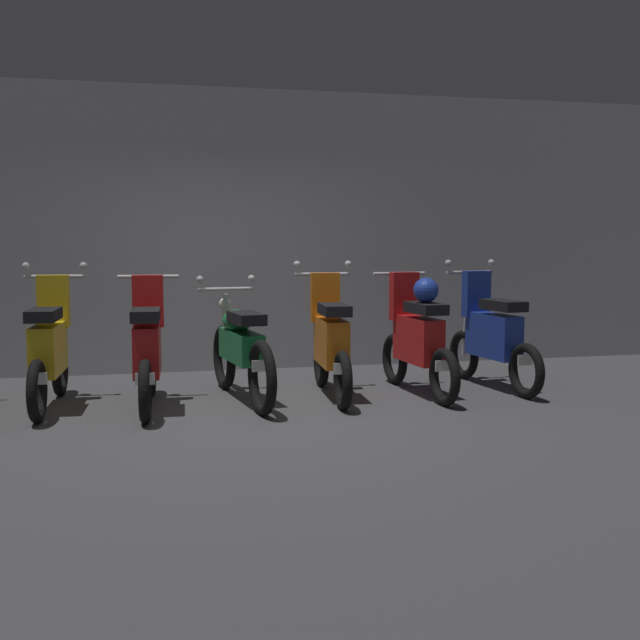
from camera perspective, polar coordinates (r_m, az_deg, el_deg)
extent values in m
plane|color=#424244|center=(6.81, -4.78, -6.99)|extent=(80.00, 80.00, 0.00)
cube|color=#ADADB2|center=(9.28, -7.31, 6.33)|extent=(16.00, 0.30, 3.19)
torus|color=black|center=(8.06, -18.10, -3.33)|extent=(0.13, 0.54, 0.53)
torus|color=black|center=(6.95, -19.58, -4.82)|extent=(0.13, 0.54, 0.53)
cube|color=gold|center=(7.46, -18.85, -1.98)|extent=(0.27, 0.75, 0.44)
cube|color=gold|center=(7.76, -18.52, 1.29)|extent=(0.29, 0.14, 0.48)
cube|color=black|center=(7.27, -19.15, 0.35)|extent=(0.28, 0.54, 0.10)
cylinder|color=#B7BABF|center=(7.88, -18.41, 2.97)|extent=(0.56, 0.08, 0.04)
sphere|color=#B7BABF|center=(7.93, -20.29, 3.64)|extent=(0.07, 0.07, 0.07)
sphere|color=#B7BABF|center=(7.84, -16.56, 3.74)|extent=(0.07, 0.07, 0.07)
cylinder|color=#B7BABF|center=(7.96, -18.25, -0.39)|extent=(0.07, 0.15, 0.85)
sphere|color=silver|center=(7.94, -18.32, 1.90)|extent=(0.12, 0.12, 0.12)
cube|color=white|center=(6.95, -19.57, -3.98)|extent=(0.16, 0.02, 0.10)
torus|color=black|center=(7.82, -12.02, -3.44)|extent=(0.12, 0.53, 0.53)
torus|color=black|center=(6.69, -12.40, -5.01)|extent=(0.12, 0.53, 0.53)
cube|color=red|center=(7.22, -12.24, -2.05)|extent=(0.26, 0.75, 0.44)
cube|color=red|center=(7.52, -12.20, 1.33)|extent=(0.29, 0.14, 0.48)
cube|color=black|center=(7.02, -12.35, 0.36)|extent=(0.27, 0.53, 0.10)
cylinder|color=#B7BABF|center=(7.64, -12.19, 3.05)|extent=(0.56, 0.07, 0.04)
cylinder|color=#B7BABF|center=(7.72, -12.10, -0.42)|extent=(0.06, 0.15, 0.85)
sphere|color=silver|center=(7.69, -12.15, 1.95)|extent=(0.12, 0.12, 0.12)
cube|color=white|center=(6.70, -12.41, -4.14)|extent=(0.16, 0.02, 0.10)
torus|color=black|center=(8.08, -6.86, -2.63)|extent=(0.18, 0.66, 0.65)
torus|color=black|center=(6.84, -4.18, -4.15)|extent=(0.18, 0.66, 0.65)
cube|color=#197238|center=(7.43, -5.65, -1.88)|extent=(0.33, 0.85, 0.28)
ellipsoid|color=#197238|center=(7.55, -5.98, -0.08)|extent=(0.32, 0.47, 0.22)
cube|color=black|center=(7.22, -5.29, 0.14)|extent=(0.31, 0.55, 0.10)
cylinder|color=#B7BABF|center=(7.90, -6.74, 2.22)|extent=(0.56, 0.11, 0.04)
sphere|color=#B7BABF|center=(7.84, -8.59, 2.89)|extent=(0.07, 0.07, 0.07)
sphere|color=#B7BABF|center=(7.97, -4.93, 2.98)|extent=(0.07, 0.07, 0.07)
cylinder|color=#B7BABF|center=(7.99, -6.80, -0.41)|extent=(0.08, 0.17, 0.65)
sphere|color=silver|center=(7.96, -6.82, 1.16)|extent=(0.12, 0.12, 0.12)
cube|color=white|center=(6.85, -4.25, -3.29)|extent=(0.16, 0.03, 0.10)
torus|color=black|center=(8.16, 0.09, -2.93)|extent=(0.12, 0.53, 0.53)
torus|color=black|center=(7.05, 1.64, -4.33)|extent=(0.12, 0.53, 0.53)
cube|color=orange|center=(7.56, 0.81, -1.56)|extent=(0.27, 0.75, 0.44)
cube|color=orange|center=(7.86, 0.36, 1.65)|extent=(0.29, 0.14, 0.48)
cube|color=black|center=(7.37, 1.04, 0.75)|extent=(0.27, 0.53, 0.10)
cylinder|color=#B7BABF|center=(7.98, 0.20, 3.30)|extent=(0.56, 0.07, 0.04)
sphere|color=#B7BABF|center=(7.94, -1.66, 4.00)|extent=(0.07, 0.07, 0.07)
sphere|color=#B7BABF|center=(8.03, 2.03, 4.02)|extent=(0.07, 0.07, 0.07)
cylinder|color=#B7BABF|center=(8.06, 0.14, -0.03)|extent=(0.07, 0.15, 0.85)
sphere|color=silver|center=(8.04, 0.14, 2.24)|extent=(0.12, 0.12, 0.12)
cube|color=white|center=(7.05, 1.61, -3.50)|extent=(0.16, 0.02, 0.10)
torus|color=black|center=(8.32, 5.36, -2.78)|extent=(0.13, 0.54, 0.53)
torus|color=black|center=(7.29, 8.89, -4.05)|extent=(0.13, 0.54, 0.53)
cube|color=red|center=(7.77, 7.03, -1.41)|extent=(0.28, 0.75, 0.44)
cube|color=red|center=(8.04, 6.04, 1.71)|extent=(0.29, 0.14, 0.48)
cube|color=black|center=(7.59, 7.57, 0.84)|extent=(0.28, 0.54, 0.10)
cylinder|color=#B7BABF|center=(8.15, 5.67, 3.32)|extent=(0.56, 0.08, 0.04)
cylinder|color=#B7BABF|center=(8.23, 5.51, 0.07)|extent=(0.07, 0.15, 0.85)
sphere|color=silver|center=(8.20, 5.53, 2.29)|extent=(0.12, 0.12, 0.12)
cube|color=white|center=(7.30, 8.82, -3.25)|extent=(0.16, 0.02, 0.10)
sphere|color=#1E389E|center=(7.57, 7.58, 2.12)|extent=(0.24, 0.24, 0.24)
torus|color=black|center=(8.74, 10.24, -2.43)|extent=(0.15, 0.54, 0.53)
torus|color=black|center=(7.79, 14.53, -3.54)|extent=(0.15, 0.54, 0.53)
cube|color=#1E389E|center=(8.22, 12.30, -1.10)|extent=(0.31, 0.76, 0.44)
cube|color=#1E389E|center=(8.48, 11.11, 1.85)|extent=(0.29, 0.15, 0.48)
cube|color=black|center=(8.06, 12.97, 1.03)|extent=(0.30, 0.55, 0.10)
cylinder|color=#B7BABF|center=(8.58, 10.66, 3.38)|extent=(0.56, 0.10, 0.04)
sphere|color=#B7BABF|center=(8.45, 9.16, 4.04)|extent=(0.07, 0.07, 0.07)
sphere|color=#B7BABF|center=(8.72, 12.15, 4.04)|extent=(0.07, 0.07, 0.07)
cylinder|color=#B7BABF|center=(8.65, 10.45, 0.28)|extent=(0.07, 0.15, 0.85)
sphere|color=silver|center=(8.63, 10.49, 2.39)|extent=(0.12, 0.12, 0.12)
cube|color=white|center=(7.79, 14.46, -2.79)|extent=(0.16, 0.03, 0.10)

